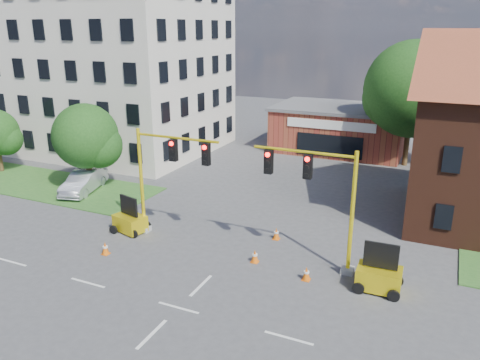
% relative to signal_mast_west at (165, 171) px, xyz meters
% --- Properties ---
extents(ground, '(120.00, 120.00, 0.00)m').
position_rel_signal_mast_west_xyz_m(ground, '(4.36, -6.00, -3.92)').
color(ground, '#414144').
rests_on(ground, ground).
extents(grass_verge_nw, '(22.00, 6.00, 0.08)m').
position_rel_signal_mast_west_xyz_m(grass_verge_nw, '(-15.64, 4.00, -3.88)').
color(grass_verge_nw, '#255620').
rests_on(grass_verge_nw, ground).
extents(lane_markings, '(60.00, 36.00, 0.01)m').
position_rel_signal_mast_west_xyz_m(lane_markings, '(4.36, -9.00, -3.91)').
color(lane_markings, silver).
rests_on(lane_markings, ground).
extents(office_block, '(18.40, 15.40, 20.60)m').
position_rel_signal_mast_west_xyz_m(office_block, '(-15.64, 15.91, 6.39)').
color(office_block, beige).
rests_on(office_block, ground).
extents(brick_shop, '(12.40, 8.40, 4.30)m').
position_rel_signal_mast_west_xyz_m(brick_shop, '(4.36, 23.99, -1.76)').
color(brick_shop, maroon).
rests_on(brick_shop, ground).
extents(tree_large, '(8.50, 8.09, 10.62)m').
position_rel_signal_mast_west_xyz_m(tree_large, '(11.27, 21.08, 2.38)').
color(tree_large, '#3D2A16').
rests_on(tree_large, ground).
extents(tree_nw_front, '(4.90, 4.67, 6.41)m').
position_rel_signal_mast_west_xyz_m(tree_nw_front, '(-9.41, 4.58, -0.02)').
color(tree_nw_front, '#3D2A16').
rests_on(tree_nw_front, ground).
extents(signal_mast_west, '(5.30, 0.60, 6.20)m').
position_rel_signal_mast_west_xyz_m(signal_mast_west, '(0.00, 0.00, 0.00)').
color(signal_mast_west, gray).
rests_on(signal_mast_west, ground).
extents(signal_mast_east, '(5.30, 0.60, 6.20)m').
position_rel_signal_mast_west_xyz_m(signal_mast_east, '(8.71, 0.00, 0.00)').
color(signal_mast_east, gray).
rests_on(signal_mast_east, ground).
extents(trailer_west, '(2.11, 1.68, 2.10)m').
position_rel_signal_mast_west_xyz_m(trailer_west, '(-2.38, -0.37, -3.26)').
color(trailer_west, yellow).
rests_on(trailer_west, ground).
extents(trailer_east, '(2.02, 1.38, 2.25)m').
position_rel_signal_mast_west_xyz_m(trailer_east, '(11.96, -0.95, -3.22)').
color(trailer_east, yellow).
rests_on(trailer_east, ground).
extents(cone_a, '(0.40, 0.40, 0.70)m').
position_rel_signal_mast_west_xyz_m(cone_a, '(-1.82, -3.29, -3.58)').
color(cone_a, '#D7590B').
rests_on(cone_a, ground).
extents(cone_b, '(0.40, 0.40, 0.70)m').
position_rel_signal_mast_west_xyz_m(cone_b, '(5.82, 2.20, -3.58)').
color(cone_b, '#D7590B').
rests_on(cone_b, ground).
extents(cone_c, '(0.40, 0.40, 0.70)m').
position_rel_signal_mast_west_xyz_m(cone_c, '(8.69, -1.47, -3.58)').
color(cone_c, '#D7590B').
rests_on(cone_c, ground).
extents(cone_d, '(0.40, 0.40, 0.70)m').
position_rel_signal_mast_west_xyz_m(cone_d, '(5.77, -0.83, -3.58)').
color(cone_d, '#D7590B').
rests_on(cone_d, ground).
extents(pickup_white, '(5.62, 2.68, 1.55)m').
position_rel_signal_mast_west_xyz_m(pickup_white, '(15.28, 7.39, -3.15)').
color(pickup_white, white).
rests_on(pickup_white, ground).
extents(sedan_silver_front, '(2.89, 5.07, 1.58)m').
position_rel_signal_mast_west_xyz_m(sedan_silver_front, '(-9.74, 3.93, -3.13)').
color(sedan_silver_front, '#ACAFB4').
rests_on(sedan_silver_front, ground).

